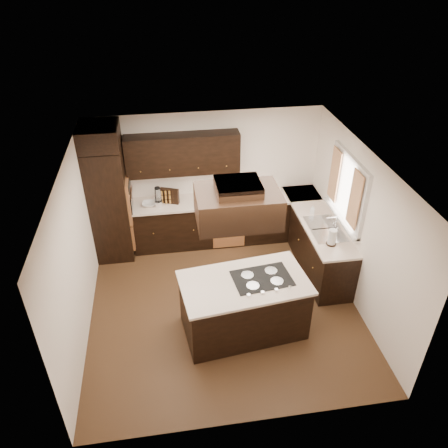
{
  "coord_description": "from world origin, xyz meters",
  "views": [
    {
      "loc": [
        -0.78,
        -5.17,
        4.97
      ],
      "look_at": [
        0.1,
        0.6,
        1.15
      ],
      "focal_mm": 35.0,
      "sensor_mm": 36.0,
      "label": 1
    }
  ],
  "objects_px": {
    "oven_column": "(110,203)",
    "island": "(244,307)",
    "spice_rack": "(170,196)",
    "range_hood": "(238,206)"
  },
  "relations": [
    {
      "from": "spice_rack",
      "to": "range_hood",
      "type": "bearing_deg",
      "value": -49.3
    },
    {
      "from": "oven_column",
      "to": "range_hood",
      "type": "xyz_separation_m",
      "value": [
        1.88,
        -2.25,
        1.1
      ]
    },
    {
      "from": "oven_column",
      "to": "island",
      "type": "relative_size",
      "value": 1.22
    },
    {
      "from": "oven_column",
      "to": "island",
      "type": "distance_m",
      "value": 3.08
    },
    {
      "from": "oven_column",
      "to": "island",
      "type": "height_order",
      "value": "oven_column"
    },
    {
      "from": "spice_rack",
      "to": "island",
      "type": "bearing_deg",
      "value": -47.01
    },
    {
      "from": "oven_column",
      "to": "range_hood",
      "type": "distance_m",
      "value": 3.13
    },
    {
      "from": "island",
      "to": "range_hood",
      "type": "relative_size",
      "value": 1.65
    },
    {
      "from": "island",
      "to": "spice_rack",
      "type": "height_order",
      "value": "spice_rack"
    },
    {
      "from": "island",
      "to": "range_hood",
      "type": "xyz_separation_m",
      "value": [
        -0.11,
        0.02,
        1.72
      ]
    }
  ]
}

